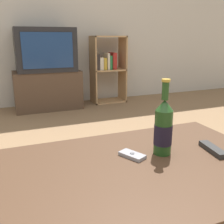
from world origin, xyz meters
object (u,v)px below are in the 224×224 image
television (45,50)px  cell_phone (132,155)px  tv_stand (48,90)px  bookshelf (107,67)px  beer_bottle (163,128)px  remote_control (213,149)px

television → cell_phone: television is taller
tv_stand → bookshelf: 0.91m
beer_bottle → remote_control: 0.23m
beer_bottle → cell_phone: (-0.12, 0.01, -0.10)m
remote_control → tv_stand: bearing=103.9°
cell_phone → remote_control: (0.32, -0.08, 0.00)m
tv_stand → cell_phone: (-0.06, -2.66, 0.24)m
tv_stand → television: television is taller
beer_bottle → cell_phone: beer_bottle is taller
bookshelf → beer_bottle: bookshelf is taller
remote_control → bookshelf: bearing=86.4°
bookshelf → beer_bottle: bearing=-106.2°
tv_stand → remote_control: 2.76m
remote_control → television: bearing=103.9°
television → beer_bottle: bearing=-88.6°
television → remote_control: size_ratio=4.90×
tv_stand → bookshelf: bookshelf is taller
cell_phone → remote_control: 0.33m
television → remote_control: 2.76m
beer_bottle → bookshelf: bearing=73.8°
tv_stand → television: (0.00, -0.00, 0.52)m
remote_control → cell_phone: bearing=175.2°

